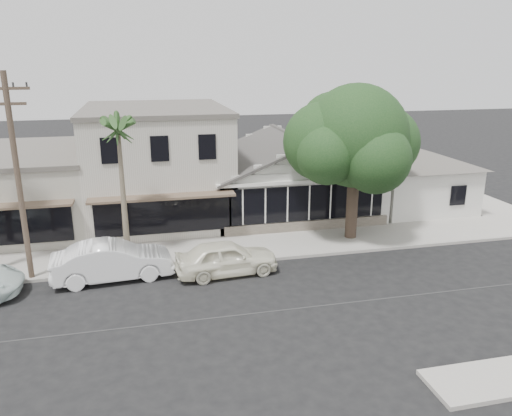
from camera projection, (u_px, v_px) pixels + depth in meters
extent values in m
plane|color=black|center=(256.00, 313.00, 19.25)|extent=(140.00, 140.00, 0.00)
cube|color=#9E9991|center=(61.00, 263.00, 23.79)|extent=(90.00, 3.50, 0.15)
cube|color=silver|center=(288.00, 189.00, 31.57)|extent=(10.00, 8.00, 3.00)
cube|color=black|center=(309.00, 203.00, 27.71)|extent=(8.80, 0.10, 2.00)
cube|color=#60564C|center=(308.00, 227.00, 28.12)|extent=(9.60, 0.18, 0.70)
cube|color=silver|center=(413.00, 186.00, 32.41)|extent=(6.00, 6.00, 3.00)
cube|color=beige|center=(158.00, 165.00, 30.27)|extent=(8.00, 10.00, 6.50)
cube|color=#B9B4A6|center=(0.00, 192.00, 28.64)|extent=(10.00, 10.00, 4.20)
cylinder|color=brown|center=(18.00, 182.00, 20.86)|extent=(0.24, 0.24, 9.00)
cube|color=brown|center=(5.00, 88.00, 19.77)|extent=(1.80, 0.12, 0.12)
cube|color=brown|center=(8.00, 104.00, 19.94)|extent=(1.40, 0.12, 0.12)
imported|color=white|center=(226.00, 258.00, 22.58)|extent=(4.77, 2.23, 1.58)
imported|color=white|center=(113.00, 261.00, 22.04)|extent=(5.35, 2.24, 1.72)
cylinder|color=#47372B|center=(352.00, 210.00, 26.70)|extent=(0.62, 0.62, 3.28)
sphere|color=#173716|center=(356.00, 136.00, 25.55)|extent=(5.33, 5.33, 5.33)
sphere|color=#173716|center=(383.00, 143.00, 26.67)|extent=(3.90, 3.90, 3.90)
sphere|color=#173716|center=(323.00, 142.00, 25.66)|extent=(4.10, 4.10, 4.10)
sphere|color=#173716|center=(376.00, 159.00, 24.47)|extent=(3.49, 3.49, 3.49)
sphere|color=#173716|center=(333.00, 126.00, 26.86)|extent=(3.69, 3.69, 3.69)
sphere|color=#173716|center=(367.00, 118.00, 26.95)|extent=(3.28, 3.28, 3.28)
sphere|color=#173716|center=(327.00, 154.00, 24.59)|extent=(3.08, 3.08, 3.08)
cone|color=#726651|center=(124.00, 200.00, 23.26)|extent=(0.32, 0.32, 6.24)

